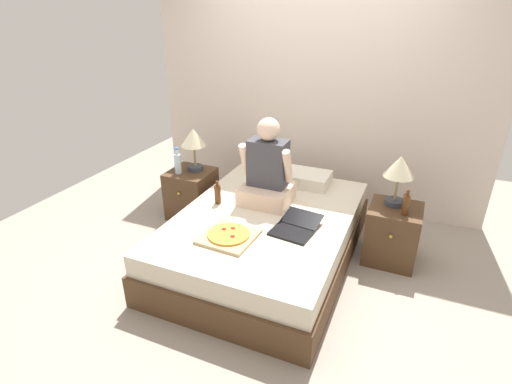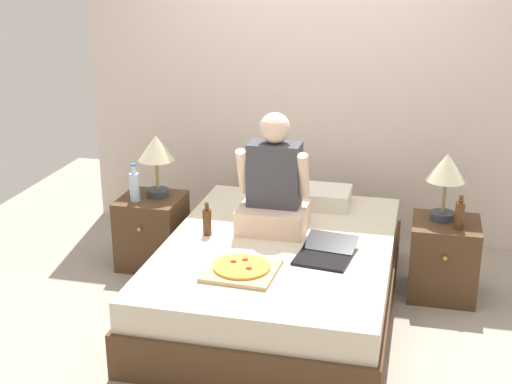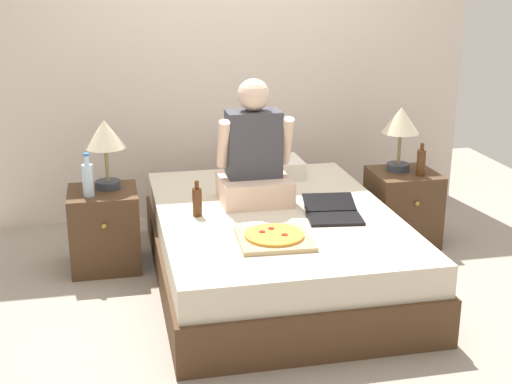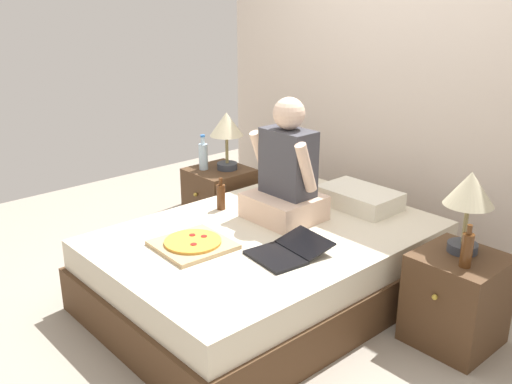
{
  "view_description": "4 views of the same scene",
  "coord_description": "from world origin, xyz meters",
  "px_view_note": "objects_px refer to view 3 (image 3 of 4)",
  "views": [
    {
      "loc": [
        1.13,
        -2.83,
        2.12
      ],
      "look_at": [
        -0.02,
        -0.17,
        0.74
      ],
      "focal_mm": 28.0,
      "sensor_mm": 36.0,
      "label": 1
    },
    {
      "loc": [
        0.83,
        -4.08,
        2.25
      ],
      "look_at": [
        -0.14,
        -0.05,
        0.8
      ],
      "focal_mm": 50.0,
      "sensor_mm": 36.0,
      "label": 2
    },
    {
      "loc": [
        -0.98,
        -4.01,
        1.91
      ],
      "look_at": [
        -0.14,
        -0.09,
        0.62
      ],
      "focal_mm": 50.0,
      "sensor_mm": 36.0,
      "label": 3
    },
    {
      "loc": [
        2.34,
        -2.19,
        1.85
      ],
      "look_at": [
        0.14,
        -0.22,
        0.8
      ],
      "focal_mm": 40.0,
      "sensor_mm": 36.0,
      "label": 4
    }
  ],
  "objects_px": {
    "bed": "(275,246)",
    "nightstand_right": "(402,207)",
    "nightstand_left": "(105,229)",
    "beer_bottle": "(421,162)",
    "person_seated": "(254,157)",
    "lamp_on_right_nightstand": "(401,125)",
    "laptop": "(333,213)",
    "pizza_box": "(274,238)",
    "lamp_on_left_nightstand": "(105,139)",
    "beer_bottle_on_bed": "(197,201)",
    "water_bottle": "(88,179)"
  },
  "relations": [
    {
      "from": "laptop",
      "to": "beer_bottle_on_bed",
      "type": "height_order",
      "value": "beer_bottle_on_bed"
    },
    {
      "from": "nightstand_left",
      "to": "beer_bottle_on_bed",
      "type": "distance_m",
      "value": 0.76
    },
    {
      "from": "beer_bottle",
      "to": "beer_bottle_on_bed",
      "type": "bearing_deg",
      "value": -168.43
    },
    {
      "from": "lamp_on_left_nightstand",
      "to": "laptop",
      "type": "height_order",
      "value": "lamp_on_left_nightstand"
    },
    {
      "from": "lamp_on_right_nightstand",
      "to": "bed",
      "type": "bearing_deg",
      "value": -153.93
    },
    {
      "from": "lamp_on_left_nightstand",
      "to": "laptop",
      "type": "bearing_deg",
      "value": -26.5
    },
    {
      "from": "water_bottle",
      "to": "nightstand_right",
      "type": "bearing_deg",
      "value": 2.39
    },
    {
      "from": "nightstand_right",
      "to": "laptop",
      "type": "height_order",
      "value": "laptop"
    },
    {
      "from": "nightstand_left",
      "to": "lamp_on_right_nightstand",
      "type": "relative_size",
      "value": 1.16
    },
    {
      "from": "beer_bottle",
      "to": "person_seated",
      "type": "bearing_deg",
      "value": -174.85
    },
    {
      "from": "beer_bottle",
      "to": "pizza_box",
      "type": "bearing_deg",
      "value": -146.3
    },
    {
      "from": "bed",
      "to": "person_seated",
      "type": "xyz_separation_m",
      "value": [
        -0.08,
        0.23,
        0.52
      ]
    },
    {
      "from": "lamp_on_left_nightstand",
      "to": "pizza_box",
      "type": "relative_size",
      "value": 1.07
    },
    {
      "from": "bed",
      "to": "nightstand_right",
      "type": "xyz_separation_m",
      "value": [
        1.04,
        0.44,
        0.03
      ]
    },
    {
      "from": "beer_bottle",
      "to": "laptop",
      "type": "distance_m",
      "value": 0.95
    },
    {
      "from": "beer_bottle_on_bed",
      "to": "pizza_box",
      "type": "bearing_deg",
      "value": -53.92
    },
    {
      "from": "bed",
      "to": "beer_bottle_on_bed",
      "type": "relative_size",
      "value": 9.37
    },
    {
      "from": "nightstand_right",
      "to": "person_seated",
      "type": "distance_m",
      "value": 1.24
    },
    {
      "from": "beer_bottle",
      "to": "laptop",
      "type": "xyz_separation_m",
      "value": [
        -0.79,
        -0.51,
        -0.14
      ]
    },
    {
      "from": "lamp_on_left_nightstand",
      "to": "beer_bottle_on_bed",
      "type": "relative_size",
      "value": 2.05
    },
    {
      "from": "beer_bottle",
      "to": "laptop",
      "type": "bearing_deg",
      "value": -147.35
    },
    {
      "from": "lamp_on_left_nightstand",
      "to": "beer_bottle",
      "type": "height_order",
      "value": "lamp_on_left_nightstand"
    },
    {
      "from": "laptop",
      "to": "pizza_box",
      "type": "distance_m",
      "value": 0.54
    },
    {
      "from": "nightstand_left",
      "to": "bed",
      "type": "bearing_deg",
      "value": -23.12
    },
    {
      "from": "bed",
      "to": "beer_bottle_on_bed",
      "type": "height_order",
      "value": "beer_bottle_on_bed"
    },
    {
      "from": "lamp_on_left_nightstand",
      "to": "pizza_box",
      "type": "bearing_deg",
      "value": -47.8
    },
    {
      "from": "lamp_on_right_nightstand",
      "to": "laptop",
      "type": "relative_size",
      "value": 1.0
    },
    {
      "from": "bed",
      "to": "water_bottle",
      "type": "distance_m",
      "value": 1.24
    },
    {
      "from": "person_seated",
      "to": "laptop",
      "type": "relative_size",
      "value": 1.73
    },
    {
      "from": "water_bottle",
      "to": "beer_bottle_on_bed",
      "type": "relative_size",
      "value": 1.25
    },
    {
      "from": "water_bottle",
      "to": "laptop",
      "type": "xyz_separation_m",
      "value": [
        1.43,
        -0.52,
        -0.15
      ]
    },
    {
      "from": "lamp_on_right_nightstand",
      "to": "person_seated",
      "type": "height_order",
      "value": "person_seated"
    },
    {
      "from": "lamp_on_left_nightstand",
      "to": "person_seated",
      "type": "relative_size",
      "value": 0.58
    },
    {
      "from": "nightstand_right",
      "to": "person_seated",
      "type": "bearing_deg",
      "value": -169.52
    },
    {
      "from": "pizza_box",
      "to": "lamp_on_left_nightstand",
      "type": "bearing_deg",
      "value": 132.2
    },
    {
      "from": "bed",
      "to": "lamp_on_right_nightstand",
      "type": "height_order",
      "value": "lamp_on_right_nightstand"
    },
    {
      "from": "beer_bottle_on_bed",
      "to": "water_bottle",
      "type": "bearing_deg",
      "value": 152.35
    },
    {
      "from": "bed",
      "to": "laptop",
      "type": "bearing_deg",
      "value": -27.14
    },
    {
      "from": "lamp_on_left_nightstand",
      "to": "beer_bottle",
      "type": "xyz_separation_m",
      "value": [
        2.1,
        -0.15,
        -0.23
      ]
    },
    {
      "from": "nightstand_left",
      "to": "lamp_on_left_nightstand",
      "type": "distance_m",
      "value": 0.59
    },
    {
      "from": "lamp_on_left_nightstand",
      "to": "pizza_box",
      "type": "distance_m",
      "value": 1.36
    },
    {
      "from": "lamp_on_right_nightstand",
      "to": "beer_bottle",
      "type": "bearing_deg",
      "value": -56.31
    },
    {
      "from": "water_bottle",
      "to": "laptop",
      "type": "relative_size",
      "value": 0.61
    },
    {
      "from": "nightstand_left",
      "to": "beer_bottle",
      "type": "height_order",
      "value": "beer_bottle"
    },
    {
      "from": "bed",
      "to": "lamp_on_right_nightstand",
      "type": "xyz_separation_m",
      "value": [
        1.01,
        0.49,
        0.62
      ]
    },
    {
      "from": "lamp_on_left_nightstand",
      "to": "person_seated",
      "type": "height_order",
      "value": "person_seated"
    },
    {
      "from": "nightstand_left",
      "to": "lamp_on_left_nightstand",
      "type": "bearing_deg",
      "value": 51.38
    },
    {
      "from": "nightstand_left",
      "to": "beer_bottle_on_bed",
      "type": "relative_size",
      "value": 2.37
    },
    {
      "from": "lamp_on_left_nightstand",
      "to": "lamp_on_right_nightstand",
      "type": "height_order",
      "value": "same"
    },
    {
      "from": "beer_bottle",
      "to": "lamp_on_right_nightstand",
      "type": "bearing_deg",
      "value": 123.69
    }
  ]
}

